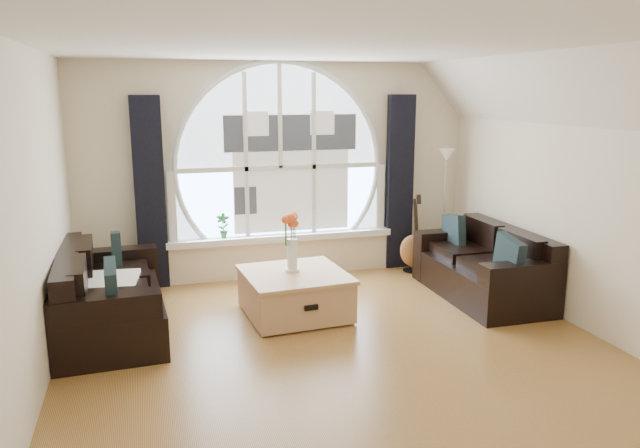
{
  "coord_description": "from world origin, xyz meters",
  "views": [
    {
      "loc": [
        -1.64,
        -4.79,
        2.34
      ],
      "look_at": [
        0.0,
        0.9,
        1.05
      ],
      "focal_mm": 34.29,
      "sensor_mm": 36.0,
      "label": 1
    }
  ],
  "objects_px": {
    "vase_flowers": "(292,235)",
    "potted_plant": "(223,226)",
    "floor_lamp": "(444,209)",
    "guitar": "(414,234)",
    "coffee_chest": "(295,292)",
    "sofa_right": "(482,263)",
    "sofa_left": "(111,293)"
  },
  "relations": [
    {
      "from": "potted_plant",
      "to": "sofa_right",
      "type": "bearing_deg",
      "value": -27.53
    },
    {
      "from": "vase_flowers",
      "to": "potted_plant",
      "type": "height_order",
      "value": "vase_flowers"
    },
    {
      "from": "sofa_left",
      "to": "coffee_chest",
      "type": "bearing_deg",
      "value": -4.98
    },
    {
      "from": "coffee_chest",
      "to": "floor_lamp",
      "type": "bearing_deg",
      "value": 23.68
    },
    {
      "from": "coffee_chest",
      "to": "floor_lamp",
      "type": "xyz_separation_m",
      "value": [
        2.38,
        1.26,
        0.54
      ]
    },
    {
      "from": "floor_lamp",
      "to": "guitar",
      "type": "height_order",
      "value": "floor_lamp"
    },
    {
      "from": "vase_flowers",
      "to": "potted_plant",
      "type": "distance_m",
      "value": 1.49
    },
    {
      "from": "vase_flowers",
      "to": "floor_lamp",
      "type": "bearing_deg",
      "value": 26.58
    },
    {
      "from": "sofa_left",
      "to": "vase_flowers",
      "type": "distance_m",
      "value": 1.89
    },
    {
      "from": "sofa_left",
      "to": "vase_flowers",
      "type": "xyz_separation_m",
      "value": [
        1.84,
        -0.0,
        0.46
      ]
    },
    {
      "from": "sofa_left",
      "to": "potted_plant",
      "type": "relative_size",
      "value": 5.92
    },
    {
      "from": "potted_plant",
      "to": "vase_flowers",
      "type": "bearing_deg",
      "value": -68.11
    },
    {
      "from": "sofa_right",
      "to": "guitar",
      "type": "distance_m",
      "value": 1.15
    },
    {
      "from": "sofa_right",
      "to": "potted_plant",
      "type": "bearing_deg",
      "value": 152.71
    },
    {
      "from": "vase_flowers",
      "to": "floor_lamp",
      "type": "relative_size",
      "value": 0.44
    },
    {
      "from": "guitar",
      "to": "coffee_chest",
      "type": "bearing_deg",
      "value": -145.93
    },
    {
      "from": "guitar",
      "to": "vase_flowers",
      "type": "bearing_deg",
      "value": -147.55
    },
    {
      "from": "guitar",
      "to": "sofa_left",
      "type": "bearing_deg",
      "value": -160.81
    },
    {
      "from": "sofa_left",
      "to": "vase_flowers",
      "type": "height_order",
      "value": "vase_flowers"
    },
    {
      "from": "coffee_chest",
      "to": "guitar",
      "type": "bearing_deg",
      "value": 25.91
    },
    {
      "from": "sofa_left",
      "to": "sofa_right",
      "type": "bearing_deg",
      "value": -3.98
    },
    {
      "from": "sofa_right",
      "to": "floor_lamp",
      "type": "distance_m",
      "value": 1.34
    },
    {
      "from": "floor_lamp",
      "to": "guitar",
      "type": "bearing_deg",
      "value": -160.89
    },
    {
      "from": "sofa_right",
      "to": "potted_plant",
      "type": "relative_size",
      "value": 5.72
    },
    {
      "from": "sofa_left",
      "to": "coffee_chest",
      "type": "relative_size",
      "value": 1.78
    },
    {
      "from": "sofa_left",
      "to": "coffee_chest",
      "type": "height_order",
      "value": "sofa_left"
    },
    {
      "from": "sofa_right",
      "to": "coffee_chest",
      "type": "distance_m",
      "value": 2.22
    },
    {
      "from": "coffee_chest",
      "to": "potted_plant",
      "type": "relative_size",
      "value": 3.32
    },
    {
      "from": "sofa_left",
      "to": "sofa_right",
      "type": "height_order",
      "value": "sofa_left"
    },
    {
      "from": "coffee_chest",
      "to": "guitar",
      "type": "relative_size",
      "value": 0.99
    },
    {
      "from": "sofa_right",
      "to": "vase_flowers",
      "type": "height_order",
      "value": "vase_flowers"
    },
    {
      "from": "coffee_chest",
      "to": "floor_lamp",
      "type": "height_order",
      "value": "floor_lamp"
    }
  ]
}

